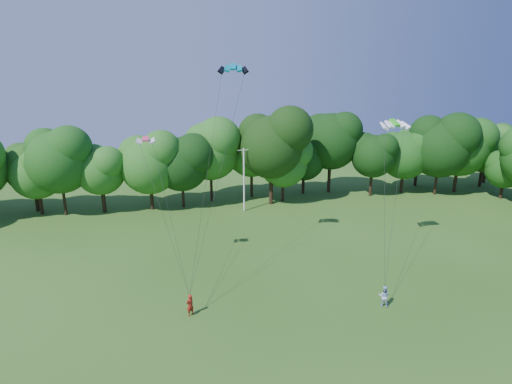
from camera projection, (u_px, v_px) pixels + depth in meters
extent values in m
plane|color=#2C5015|center=(316.00, 374.00, 24.37)|extent=(160.00, 160.00, 0.00)
cylinder|color=silver|center=(244.00, 180.00, 53.55)|extent=(0.22, 0.22, 8.63)
cube|color=silver|center=(244.00, 150.00, 52.44)|extent=(1.71, 0.40, 0.08)
imported|color=#A32115|center=(190.00, 305.00, 30.24)|extent=(0.77, 0.72, 1.76)
imported|color=#B4CDFA|center=(384.00, 296.00, 31.52)|extent=(1.07, 1.00, 1.74)
cube|color=#047990|center=(233.00, 67.00, 34.86)|extent=(2.66, 1.51, 0.63)
cube|color=#32D01F|center=(395.00, 123.00, 38.28)|extent=(2.83, 1.41, 0.66)
cube|color=#DA3C6B|center=(146.00, 139.00, 33.78)|extent=(1.60, 0.77, 0.36)
cylinder|color=#392216|center=(36.00, 198.00, 54.06)|extent=(0.42, 0.42, 3.64)
ellipsoid|color=#1C4313|center=(31.00, 164.00, 52.76)|extent=(7.29, 7.29, 7.95)
cylinder|color=black|center=(271.00, 188.00, 57.15)|extent=(0.50, 0.50, 4.85)
ellipsoid|color=black|center=(272.00, 143.00, 55.41)|extent=(9.70, 9.70, 10.58)
cylinder|color=#342715|center=(416.00, 174.00, 67.11)|extent=(0.45, 0.45, 3.94)
ellipsoid|color=#21551A|center=(420.00, 144.00, 65.70)|extent=(7.88, 7.88, 8.59)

